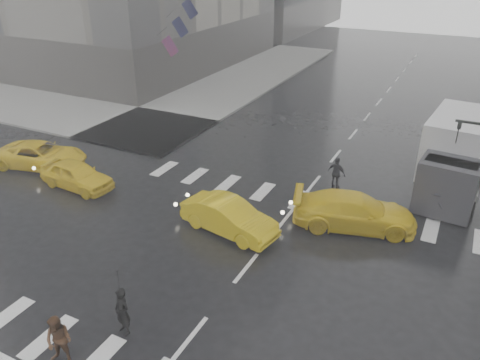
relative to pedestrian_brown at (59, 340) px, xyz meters
The scene contains 14 objects.
ground 7.14m from the pedestrian_brown, 66.08° to the left, with size 120.00×120.00×0.00m, color black.
sidewalk_nw 29.19m from the pedestrian_brown, 124.74° to the left, with size 35.00×35.00×0.15m, color gray.
road_markings 7.14m from the pedestrian_brown, 66.08° to the left, with size 18.00×48.00×0.01m, color silver, non-canonical shape.
planter_west 17.69m from the pedestrian_brown, 56.07° to the left, with size 1.10×1.10×1.80m.
flag_cluster 28.22m from the pedestrian_brown, 116.04° to the left, with size 2.87×3.06×4.69m.
pedestrian_black 2.12m from the pedestrian_brown, 63.99° to the left, with size 1.16×1.17×2.43m.
pedestrian_brown is the anchor object (origin of this frame).
pedestrian_far_a 15.03m from the pedestrian_brown, 74.53° to the left, with size 0.99×0.61×1.69m, color black.
pedestrian_far_b 16.16m from the pedestrian_brown, 56.91° to the left, with size 0.97×0.54×1.51m, color black.
taxi_front 11.64m from the pedestrian_brown, 131.87° to the left, with size 1.64×4.08×1.39m, color yellow.
taxi_mid 8.55m from the pedestrian_brown, 82.76° to the left, with size 1.52×4.37×1.44m, color yellow.
taxi_rear 12.66m from the pedestrian_brown, 62.96° to the left, with size 2.15×4.66×1.53m, color yellow.
taxi_far 14.93m from the pedestrian_brown, 139.61° to the left, with size 2.29×4.41×1.38m, color yellow.
box_truck 19.15m from the pedestrian_brown, 61.56° to the left, with size 2.60×6.92×3.68m.
Camera 1 is at (6.33, -13.07, 11.04)m, focal length 35.00 mm.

